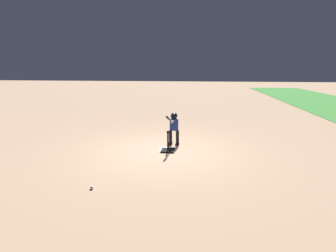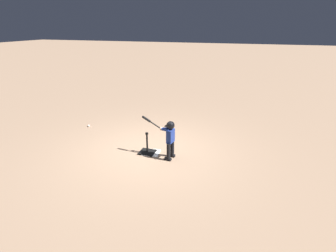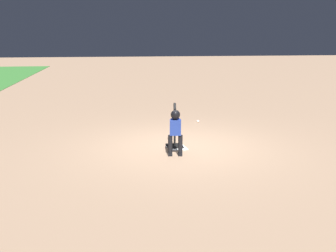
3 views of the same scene
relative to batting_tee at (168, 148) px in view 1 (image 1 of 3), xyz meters
The scene contains 5 objects.
ground_plane 0.19m from the batting_tee, 78.50° to the right, with size 90.00×90.00×0.00m, color #93755B.
home_plate 0.13m from the batting_tee, 165.89° to the right, with size 0.44×0.44×0.02m, color white.
batting_tee is the anchor object (origin of this frame).
batter_child 0.87m from the batting_tee, behind, with size 0.92×0.34×1.06m.
baseball 2.90m from the batting_tee, 23.86° to the right, with size 0.07×0.07×0.07m, color white.
Camera 1 is at (7.18, 1.14, 2.33)m, focal length 28.00 mm.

